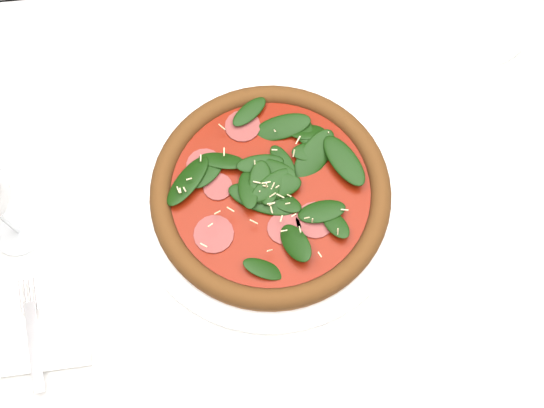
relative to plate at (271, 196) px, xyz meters
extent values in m
plane|color=brown|center=(0.05, 0.00, -0.76)|extent=(6.00, 6.00, 0.00)
cube|color=white|center=(0.05, 0.00, -0.03)|extent=(1.20, 0.80, 0.04)
cylinder|color=#47301C|center=(-0.49, 0.34, -0.40)|extent=(0.06, 0.06, 0.71)
cylinder|color=#47301C|center=(0.59, 0.34, -0.40)|extent=(0.06, 0.06, 0.71)
cube|color=white|center=(0.05, 0.40, -0.12)|extent=(1.20, 0.01, 0.22)
cylinder|color=white|center=(0.00, 0.00, 0.00)|extent=(0.39, 0.39, 0.01)
torus|color=white|center=(0.00, 0.00, 0.00)|extent=(0.39, 0.39, 0.01)
cylinder|color=#935523|center=(0.00, 0.00, 0.01)|extent=(0.43, 0.43, 0.01)
torus|color=#965622|center=(0.00, 0.00, 0.02)|extent=(0.43, 0.43, 0.03)
cylinder|color=#921305|center=(0.00, 0.00, 0.02)|extent=(0.35, 0.35, 0.00)
cylinder|color=brown|center=(0.00, 0.00, 0.02)|extent=(0.31, 0.31, 0.00)
ellipsoid|color=#133509|center=(0.00, 0.00, 0.03)|extent=(0.34, 0.34, 0.03)
cylinder|color=beige|center=(0.00, 0.00, 0.04)|extent=(0.31, 0.31, 0.00)
cylinder|color=silver|center=(-0.36, -0.01, -0.01)|extent=(0.07, 0.07, 0.00)
cylinder|color=silver|center=(-0.36, -0.01, 0.05)|extent=(0.01, 0.01, 0.10)
cube|color=white|center=(-0.33, -0.18, 0.00)|extent=(0.14, 0.07, 0.01)
cube|color=silver|center=(-0.33, -0.18, 0.00)|extent=(0.03, 0.12, 0.00)
cube|color=silver|center=(-0.34, -0.11, 0.00)|extent=(0.03, 0.05, 0.00)
cylinder|color=white|center=(0.37, 0.26, 0.00)|extent=(0.15, 0.15, 0.01)
torus|color=white|center=(0.37, 0.26, 0.00)|extent=(0.15, 0.15, 0.01)
camera|label=1|loc=(-0.03, -0.33, 0.80)|focal=40.00mm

